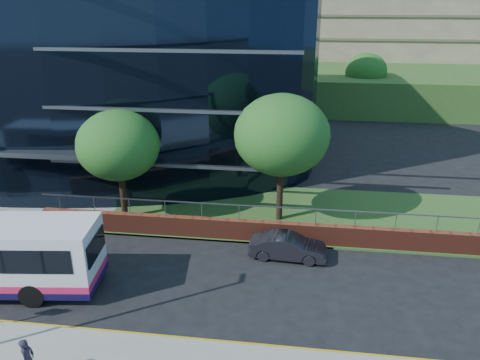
# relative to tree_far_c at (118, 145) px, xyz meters

# --- Properties ---
(grass_verge) EXTENTS (36.00, 8.00, 0.12)m
(grass_verge) POSITION_rel_tree_far_c_xyz_m (17.00, 2.00, -4.48)
(grass_verge) COLOR #2D511E
(grass_verge) RESTS_ON ground
(glass_office) EXTENTS (44.00, 23.10, 16.00)m
(glass_office) POSITION_rel_tree_far_c_xyz_m (-11.00, 11.85, 3.46)
(glass_office) COLOR black
(glass_office) RESTS_ON ground
(retaining_wall) EXTENTS (34.00, 0.40, 2.11)m
(retaining_wall) POSITION_rel_tree_far_c_xyz_m (13.00, -1.70, -3.92)
(retaining_wall) COLOR maroon
(retaining_wall) RESTS_ON ground
(apartment_block) EXTENTS (60.00, 42.00, 30.00)m
(apartment_block) POSITION_rel_tree_far_c_xyz_m (25.00, 48.21, 6.58)
(apartment_block) COLOR #2D511E
(apartment_block) RESTS_ON ground
(tree_far_c) EXTENTS (4.62, 4.62, 6.51)m
(tree_far_c) POSITION_rel_tree_far_c_xyz_m (0.00, 0.00, 0.00)
(tree_far_c) COLOR black
(tree_far_c) RESTS_ON ground
(tree_far_d) EXTENTS (5.28, 5.28, 7.44)m
(tree_far_d) POSITION_rel_tree_far_c_xyz_m (9.00, 1.00, 0.65)
(tree_far_d) COLOR black
(tree_far_d) RESTS_ON ground
(tree_dist_e) EXTENTS (4.62, 4.62, 6.51)m
(tree_dist_e) POSITION_rel_tree_far_c_xyz_m (17.00, 31.00, 0.00)
(tree_dist_e) COLOR black
(tree_dist_e) RESTS_ON ground
(parked_car) EXTENTS (3.90, 1.56, 1.26)m
(parked_car) POSITION_rel_tree_far_c_xyz_m (9.67, -3.18, -3.91)
(parked_car) COLOR black
(parked_car) RESTS_ON ground
(pedestrian) EXTENTS (0.48, 0.64, 1.61)m
(pedestrian) POSITION_rel_tree_far_c_xyz_m (1.38, -12.51, -3.58)
(pedestrian) COLOR #251D2C
(pedestrian) RESTS_ON pavement_near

